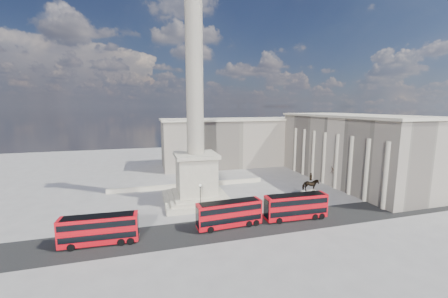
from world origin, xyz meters
TOP-DOWN VIEW (x-y plane):
  - ground at (0.00, 0.00)m, footprint 180.00×180.00m
  - asphalt_road at (5.00, -10.00)m, footprint 120.00×9.00m
  - nelsons_column at (0.00, 5.00)m, footprint 14.00×14.00m
  - balustrade_wall at (0.00, 16.00)m, footprint 40.00×0.60m
  - building_east at (45.00, 10.00)m, footprint 19.00×46.00m
  - building_northeast at (20.00, 40.00)m, footprint 51.00×17.00m
  - red_bus_a at (-17.48, -9.95)m, footprint 11.35×3.11m
  - red_bus_b at (3.25, -9.50)m, footprint 11.54×3.30m
  - red_bus_c at (16.09, -9.70)m, footprint 11.85×3.13m
  - red_bus_d at (43.47, -10.82)m, footprint 11.88×3.22m
  - victorian_lamp at (-0.32, -1.32)m, footprint 0.49×0.49m
  - equestrian_statue at (20.71, -7.01)m, footprint 3.77×2.82m
  - bare_tree_near at (38.85, -1.85)m, footprint 1.59×1.59m
  - bare_tree_mid at (36.15, 5.97)m, footprint 1.62×1.62m
  - bare_tree_far at (39.21, 17.39)m, footprint 1.66×1.66m
  - pedestrian_walking at (17.85, -4.09)m, footprint 0.66×0.51m
  - pedestrian_standing at (18.98, -6.50)m, footprint 0.99×0.88m
  - pedestrian_crossing at (10.15, -3.03)m, footprint 0.84×1.11m

SIDE VIEW (x-z plane):
  - ground at x=0.00m, z-range 0.00..0.00m
  - asphalt_road at x=5.00m, z-range 0.00..0.01m
  - balustrade_wall at x=0.00m, z-range 0.00..1.10m
  - pedestrian_walking at x=17.85m, z-range 0.00..1.60m
  - pedestrian_standing at x=18.98m, z-range 0.00..1.68m
  - pedestrian_crossing at x=10.15m, z-range 0.00..1.75m
  - red_bus_a at x=-17.48m, z-range 0.11..4.67m
  - red_bus_b at x=3.25m, z-range 0.11..4.74m
  - red_bus_c at x=16.09m, z-range 0.12..4.89m
  - red_bus_d at x=43.47m, z-range 0.12..4.89m
  - equestrian_statue at x=20.71m, z-range -1.22..6.68m
  - victorian_lamp at x=-0.32m, z-range 0.51..6.21m
  - bare_tree_mid at x=36.15m, z-range 1.77..7.92m
  - bare_tree_far at x=39.21m, z-range 1.96..8.75m
  - bare_tree_near at x=38.85m, z-range 2.01..8.98m
  - building_northeast at x=20.00m, z-range 0.02..16.62m
  - building_east at x=45.00m, z-range 0.02..18.62m
  - nelsons_column at x=0.00m, z-range -12.01..37.84m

